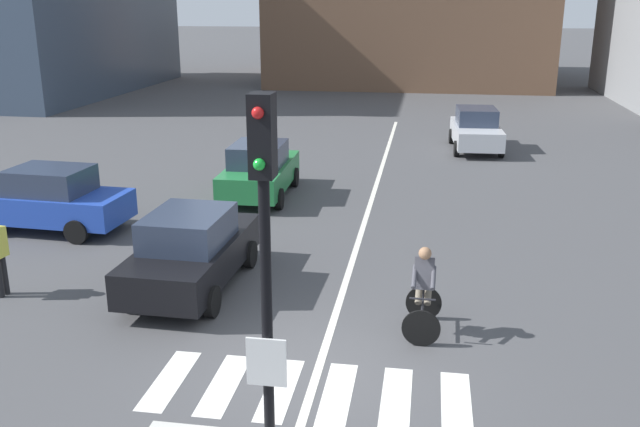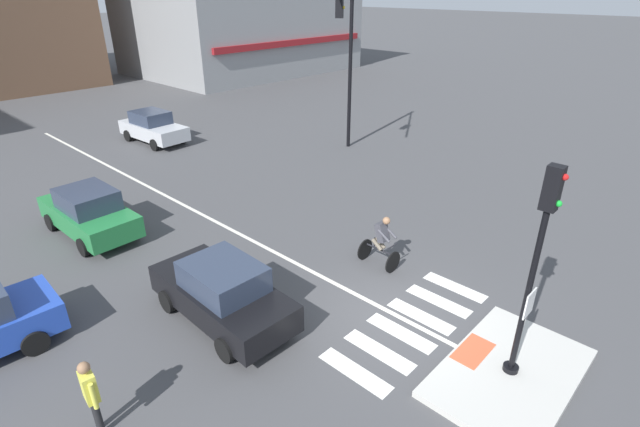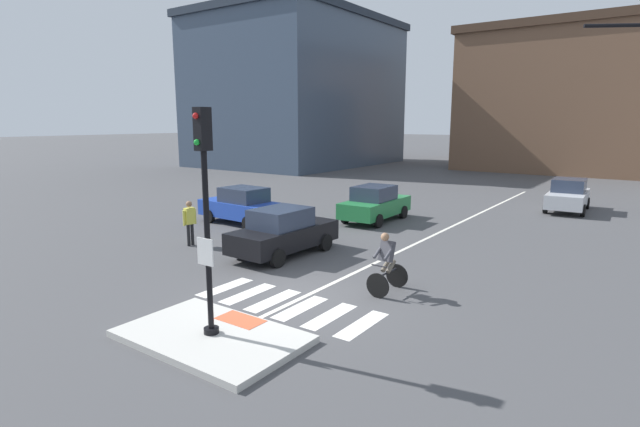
{
  "view_description": "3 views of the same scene",
  "coord_description": "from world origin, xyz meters",
  "px_view_note": "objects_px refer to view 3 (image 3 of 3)",
  "views": [
    {
      "loc": [
        1.6,
        -9.54,
        5.65
      ],
      "look_at": [
        -0.67,
        4.8,
        1.16
      ],
      "focal_mm": 38.66,
      "sensor_mm": 36.0,
      "label": 1
    },
    {
      "loc": [
        -8.37,
        -5.28,
        7.59
      ],
      "look_at": [
        0.82,
        3.32,
        1.49
      ],
      "focal_mm": 26.51,
      "sensor_mm": 36.0,
      "label": 2
    },
    {
      "loc": [
        7.46,
        -9.62,
        4.54
      ],
      "look_at": [
        -1.16,
        2.55,
        1.72
      ],
      "focal_mm": 27.58,
      "sensor_mm": 36.0,
      "label": 3
    }
  ],
  "objects_px": {
    "car_silver_eastbound_distant": "(568,195)",
    "cyclist": "(387,262)",
    "pedestrian_at_curb_left": "(190,220)",
    "car_blue_cross_left": "(242,206)",
    "car_black_westbound_near": "(283,232)",
    "signal_pole": "(205,202)",
    "car_green_westbound_far": "(375,204)"
  },
  "relations": [
    {
      "from": "car_blue_cross_left",
      "to": "cyclist",
      "type": "bearing_deg",
      "value": -24.67
    },
    {
      "from": "car_blue_cross_left",
      "to": "car_silver_eastbound_distant",
      "type": "bearing_deg",
      "value": 46.36
    },
    {
      "from": "car_green_westbound_far",
      "to": "pedestrian_at_curb_left",
      "type": "height_order",
      "value": "pedestrian_at_curb_left"
    },
    {
      "from": "car_black_westbound_near",
      "to": "car_green_westbound_far",
      "type": "bearing_deg",
      "value": 92.42
    },
    {
      "from": "car_blue_cross_left",
      "to": "car_black_westbound_near",
      "type": "bearing_deg",
      "value": -31.88
    },
    {
      "from": "pedestrian_at_curb_left",
      "to": "car_silver_eastbound_distant",
      "type": "bearing_deg",
      "value": 57.59
    },
    {
      "from": "signal_pole",
      "to": "car_silver_eastbound_distant",
      "type": "distance_m",
      "value": 21.37
    },
    {
      "from": "cyclist",
      "to": "pedestrian_at_curb_left",
      "type": "height_order",
      "value": "cyclist"
    },
    {
      "from": "car_blue_cross_left",
      "to": "car_green_westbound_far",
      "type": "xyz_separation_m",
      "value": [
        4.56,
        3.93,
        0.0
      ]
    },
    {
      "from": "signal_pole",
      "to": "car_green_westbound_far",
      "type": "xyz_separation_m",
      "value": [
        -3.32,
        13.01,
        -2.14
      ]
    },
    {
      "from": "car_silver_eastbound_distant",
      "to": "cyclist",
      "type": "relative_size",
      "value": 2.49
    },
    {
      "from": "signal_pole",
      "to": "car_black_westbound_near",
      "type": "bearing_deg",
      "value": 116.56
    },
    {
      "from": "car_silver_eastbound_distant",
      "to": "pedestrian_at_curb_left",
      "type": "distance_m",
      "value": 18.85
    },
    {
      "from": "signal_pole",
      "to": "car_blue_cross_left",
      "type": "relative_size",
      "value": 1.11
    },
    {
      "from": "signal_pole",
      "to": "car_black_westbound_near",
      "type": "xyz_separation_m",
      "value": [
        -3.03,
        6.05,
        -2.14
      ]
    },
    {
      "from": "signal_pole",
      "to": "pedestrian_at_curb_left",
      "type": "height_order",
      "value": "signal_pole"
    },
    {
      "from": "pedestrian_at_curb_left",
      "to": "signal_pole",
      "type": "bearing_deg",
      "value": -37.3
    },
    {
      "from": "signal_pole",
      "to": "pedestrian_at_curb_left",
      "type": "bearing_deg",
      "value": 142.7
    },
    {
      "from": "car_green_westbound_far",
      "to": "cyclist",
      "type": "relative_size",
      "value": 2.46
    },
    {
      "from": "car_blue_cross_left",
      "to": "pedestrian_at_curb_left",
      "type": "height_order",
      "value": "pedestrian_at_curb_left"
    },
    {
      "from": "car_green_westbound_far",
      "to": "pedestrian_at_curb_left",
      "type": "xyz_separation_m",
      "value": [
        -3.32,
        -7.95,
        0.17
      ]
    },
    {
      "from": "cyclist",
      "to": "pedestrian_at_curb_left",
      "type": "relative_size",
      "value": 1.01
    },
    {
      "from": "car_black_westbound_near",
      "to": "car_silver_eastbound_distant",
      "type": "height_order",
      "value": "same"
    },
    {
      "from": "cyclist",
      "to": "pedestrian_at_curb_left",
      "type": "distance_m",
      "value": 8.3
    },
    {
      "from": "car_blue_cross_left",
      "to": "cyclist",
      "type": "relative_size",
      "value": 2.49
    },
    {
      "from": "car_blue_cross_left",
      "to": "signal_pole",
      "type": "bearing_deg",
      "value": -49.02
    },
    {
      "from": "car_silver_eastbound_distant",
      "to": "pedestrian_at_curb_left",
      "type": "bearing_deg",
      "value": -122.41
    },
    {
      "from": "car_silver_eastbound_distant",
      "to": "cyclist",
      "type": "height_order",
      "value": "cyclist"
    },
    {
      "from": "signal_pole",
      "to": "car_black_westbound_near",
      "type": "distance_m",
      "value": 7.1
    },
    {
      "from": "car_blue_cross_left",
      "to": "pedestrian_at_curb_left",
      "type": "relative_size",
      "value": 2.51
    },
    {
      "from": "car_green_westbound_far",
      "to": "cyclist",
      "type": "xyz_separation_m",
      "value": [
        4.97,
        -8.31,
        0.06
      ]
    },
    {
      "from": "car_silver_eastbound_distant",
      "to": "pedestrian_at_curb_left",
      "type": "xyz_separation_m",
      "value": [
        -10.1,
        -15.91,
        0.17
      ]
    }
  ]
}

